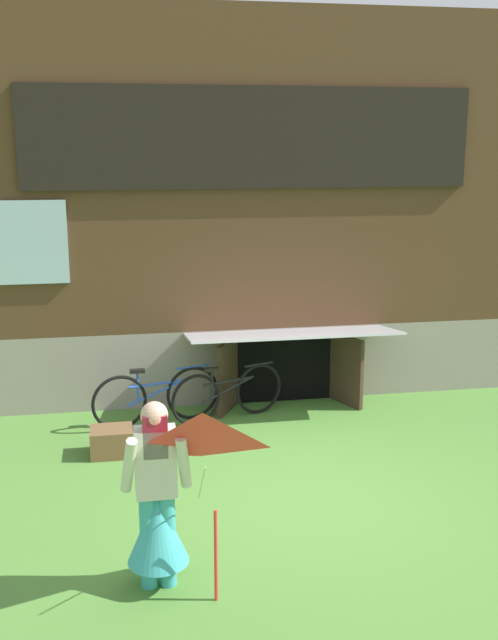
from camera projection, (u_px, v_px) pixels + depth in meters
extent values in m
plane|color=#4C7F33|center=(300.00, 493.00, 8.25)|extent=(60.00, 60.00, 0.00)
cube|color=gray|center=(227.00, 328.00, 13.25)|extent=(8.53, 4.69, 1.08)
cube|color=#4C331E|center=(226.00, 167.00, 12.63)|extent=(8.53, 4.69, 4.37)
cube|color=black|center=(252.00, 138.00, 10.24)|extent=(6.09, 0.08, 1.34)
cube|color=#9EB7C6|center=(251.00, 138.00, 10.26)|extent=(5.93, 0.04, 1.22)
cube|color=#9EB7C6|center=(33.00, 242.00, 10.05)|extent=(0.90, 0.06, 1.10)
cube|color=black|center=(283.00, 367.00, 11.07)|extent=(1.40, 0.03, 1.00)
cube|color=#3D2B1E|center=(228.00, 376.00, 10.66)|extent=(0.39, 0.64, 1.00)
cube|color=#3D2B1E|center=(346.00, 370.00, 10.95)|extent=(0.34, 0.66, 1.00)
cube|color=#B2B2B7|center=(292.00, 334.00, 10.42)|extent=(2.86, 1.09, 0.18)
cylinder|color=teal|center=(148.00, 542.00, 6.43)|extent=(0.14, 0.14, 0.83)
cylinder|color=teal|center=(168.00, 540.00, 6.45)|extent=(0.14, 0.14, 0.83)
cone|color=teal|center=(158.00, 527.00, 6.41)|extent=(0.52, 0.52, 0.62)
cube|color=beige|center=(156.00, 462.00, 6.28)|extent=(0.34, 0.20, 0.59)
cylinder|color=beige|center=(129.00, 466.00, 6.14)|extent=(0.17, 0.33, 0.54)
cylinder|color=beige|center=(184.00, 462.00, 6.21)|extent=(0.17, 0.33, 0.54)
cube|color=maroon|center=(155.00, 437.00, 6.17)|extent=(0.20, 0.08, 0.36)
sphere|color=#D8AD8E|center=(154.00, 415.00, 6.19)|extent=(0.23, 0.23, 0.23)
pyramid|color=red|center=(203.00, 460.00, 5.79)|extent=(0.88, 0.65, 0.58)
cylinder|color=beige|center=(202.00, 483.00, 6.12)|extent=(0.01, 0.52, 0.51)
cylinder|color=red|center=(216.00, 556.00, 6.23)|extent=(0.03, 0.03, 0.80)
torus|color=black|center=(259.00, 389.00, 10.59)|extent=(0.68, 0.28, 0.71)
torus|color=black|center=(196.00, 400.00, 10.12)|extent=(0.68, 0.28, 0.71)
cylinder|color=black|center=(228.00, 381.00, 10.31)|extent=(0.69, 0.28, 0.04)
cylinder|color=black|center=(228.00, 390.00, 10.34)|extent=(0.76, 0.30, 0.29)
cylinder|color=black|center=(212.00, 384.00, 10.19)|extent=(0.04, 0.04, 0.40)
cube|color=black|center=(212.00, 370.00, 10.15)|extent=(0.20, 0.08, 0.05)
cylinder|color=black|center=(259.00, 364.00, 10.51)|extent=(0.42, 0.18, 0.03)
torus|color=black|center=(193.00, 393.00, 10.37)|extent=(0.73, 0.22, 0.74)
torus|color=black|center=(119.00, 403.00, 9.97)|extent=(0.73, 0.22, 0.74)
cylinder|color=#284CB2|center=(156.00, 384.00, 10.13)|extent=(0.74, 0.21, 0.04)
cylinder|color=#284CB2|center=(157.00, 393.00, 10.16)|extent=(0.81, 0.23, 0.30)
cylinder|color=#284CB2|center=(138.00, 386.00, 10.03)|extent=(0.04, 0.04, 0.42)
cube|color=black|center=(137.00, 371.00, 9.98)|extent=(0.20, 0.08, 0.05)
cylinder|color=#284CB2|center=(192.00, 367.00, 10.28)|extent=(0.43, 0.13, 0.03)
cube|color=brown|center=(112.00, 441.00, 9.23)|extent=(0.50, 0.43, 0.33)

